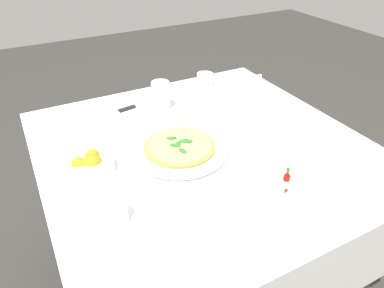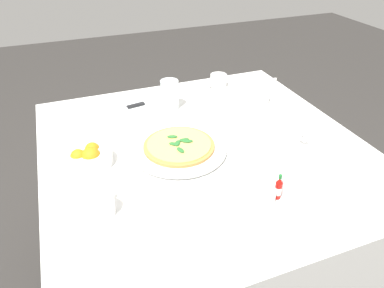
% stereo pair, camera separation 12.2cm
% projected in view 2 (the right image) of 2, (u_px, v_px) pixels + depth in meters
% --- Properties ---
extents(ground_plane, '(8.00, 8.00, 0.00)m').
position_uv_depth(ground_plane, '(201.00, 278.00, 1.66)').
color(ground_plane, '#33302D').
extents(dining_table, '(1.10, 1.10, 0.74)m').
position_uv_depth(dining_table, '(204.00, 175.00, 1.32)').
color(dining_table, white).
rests_on(dining_table, ground_plane).
extents(pizza_plate, '(0.33, 0.33, 0.02)m').
position_uv_depth(pizza_plate, '(179.00, 149.00, 1.22)').
color(pizza_plate, white).
rests_on(pizza_plate, dining_table).
extents(pizza, '(0.24, 0.24, 0.02)m').
position_uv_depth(pizza, '(179.00, 146.00, 1.21)').
color(pizza, '#C68E47').
rests_on(pizza, pizza_plate).
extents(coffee_cup_near_left, '(0.13, 0.13, 0.06)m').
position_uv_depth(coffee_cup_near_left, '(292.00, 134.00, 1.27)').
color(coffee_cup_near_left, white).
rests_on(coffee_cup_near_left, dining_table).
extents(coffee_cup_left_edge, '(0.13, 0.13, 0.07)m').
position_uv_depth(coffee_cup_left_edge, '(101.00, 206.00, 0.95)').
color(coffee_cup_left_edge, white).
rests_on(coffee_cup_left_edge, dining_table).
extents(coffee_cup_far_left, '(0.13, 0.13, 0.07)m').
position_uv_depth(coffee_cup_far_left, '(260.00, 97.00, 1.51)').
color(coffee_cup_far_left, white).
rests_on(coffee_cup_far_left, dining_table).
extents(coffee_cup_near_right, '(0.13, 0.13, 0.06)m').
position_uv_depth(coffee_cup_near_right, '(218.00, 82.00, 1.65)').
color(coffee_cup_near_right, white).
rests_on(coffee_cup_near_right, dining_table).
extents(water_glass_right_edge, '(0.07, 0.07, 0.12)m').
position_uv_depth(water_glass_right_edge, '(170.00, 96.00, 1.46)').
color(water_glass_right_edge, white).
rests_on(water_glass_right_edge, dining_table).
extents(napkin_folded, '(0.24, 0.16, 0.02)m').
position_uv_depth(napkin_folded, '(125.00, 111.00, 1.45)').
color(napkin_folded, white).
rests_on(napkin_folded, dining_table).
extents(dinner_knife, '(0.20, 0.05, 0.01)m').
position_uv_depth(dinner_knife, '(124.00, 108.00, 1.44)').
color(dinner_knife, silver).
rests_on(dinner_knife, napkin_folded).
extents(citrus_bowl, '(0.15, 0.15, 0.07)m').
position_uv_depth(citrus_bowl, '(89.00, 157.00, 1.15)').
color(citrus_bowl, white).
rests_on(citrus_bowl, dining_table).
extents(hot_sauce_bottle, '(0.02, 0.02, 0.08)m').
position_uv_depth(hot_sauce_bottle, '(278.00, 189.00, 1.01)').
color(hot_sauce_bottle, '#B7140F').
rests_on(hot_sauce_bottle, dining_table).
extents(salt_shaker, '(0.03, 0.03, 0.06)m').
position_uv_depth(salt_shaker, '(271.00, 195.00, 1.00)').
color(salt_shaker, white).
rests_on(salt_shaker, dining_table).
extents(pepper_shaker, '(0.03, 0.03, 0.06)m').
position_uv_depth(pepper_shaker, '(284.00, 187.00, 1.03)').
color(pepper_shaker, white).
rests_on(pepper_shaker, dining_table).
extents(menu_card, '(0.09, 0.01, 0.06)m').
position_uv_depth(menu_card, '(267.00, 85.00, 1.62)').
color(menu_card, white).
rests_on(menu_card, dining_table).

